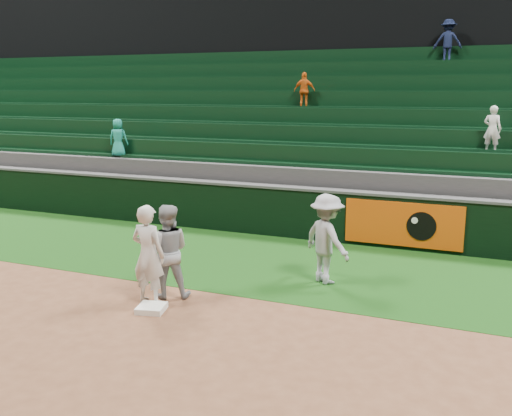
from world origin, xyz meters
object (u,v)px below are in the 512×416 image
Objects in this scene: first_baseman at (148,255)px; baserunner at (167,251)px; base_coach at (327,239)px; first_base at (152,308)px.

baserunner is (0.12, 0.40, -0.03)m from first_baseman.
first_baseman is 1.02× the size of base_coach.
first_baseman is 0.41m from baserunner.
first_baseman is at bearing 74.98° from base_coach.
first_base is 1.04m from baserunner.
first_base is at bearing 130.73° from first_baseman.
baserunner is at bearing 98.02° from first_base.
first_baseman is 1.04× the size of baserunner.
base_coach is at bearing 47.47° from first_base.
baserunner is 2.94m from base_coach.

